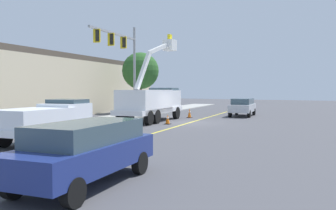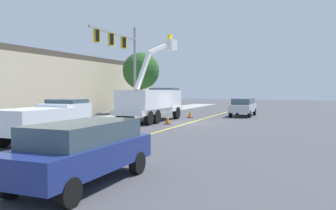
{
  "view_description": "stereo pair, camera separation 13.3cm",
  "coord_description": "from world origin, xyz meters",
  "px_view_note": "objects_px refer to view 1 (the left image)",
  "views": [
    {
      "loc": [
        -23.68,
        -11.87,
        2.59
      ],
      "look_at": [
        -1.51,
        1.04,
        1.4
      ],
      "focal_mm": 36.94,
      "sensor_mm": 36.0,
      "label": 1
    },
    {
      "loc": [
        -23.61,
        -11.99,
        2.59
      ],
      "look_at": [
        -1.51,
        1.04,
        1.4
      ],
      "focal_mm": 36.94,
      "sensor_mm": 36.0,
      "label": 2
    }
  ],
  "objects_px": {
    "service_pickup_truck": "(48,120)",
    "traffic_cone_mid_front": "(122,129)",
    "trailing_sedan": "(85,149)",
    "traffic_cone_mid_rear": "(168,119)",
    "passing_minivan": "(243,106)",
    "traffic_cone_leading": "(58,142)",
    "traffic_cone_trailing": "(189,113)",
    "utility_bucket_truck": "(152,101)",
    "traffic_signal_mast": "(122,53)"
  },
  "relations": [
    {
      "from": "service_pickup_truck",
      "to": "traffic_cone_mid_rear",
      "type": "distance_m",
      "value": 10.5
    },
    {
      "from": "traffic_cone_mid_front",
      "to": "traffic_cone_mid_rear",
      "type": "height_order",
      "value": "traffic_cone_mid_front"
    },
    {
      "from": "trailing_sedan",
      "to": "traffic_cone_mid_front",
      "type": "height_order",
      "value": "trailing_sedan"
    },
    {
      "from": "passing_minivan",
      "to": "traffic_cone_mid_front",
      "type": "xyz_separation_m",
      "value": [
        -17.03,
        1.24,
        -0.59
      ]
    },
    {
      "from": "traffic_cone_mid_front",
      "to": "traffic_signal_mast",
      "type": "height_order",
      "value": "traffic_signal_mast"
    },
    {
      "from": "utility_bucket_truck",
      "to": "traffic_cone_leading",
      "type": "bearing_deg",
      "value": -163.83
    },
    {
      "from": "traffic_cone_leading",
      "to": "passing_minivan",
      "type": "bearing_deg",
      "value": -2.15
    },
    {
      "from": "service_pickup_truck",
      "to": "traffic_signal_mast",
      "type": "bearing_deg",
      "value": 21.97
    },
    {
      "from": "trailing_sedan",
      "to": "traffic_signal_mast",
      "type": "xyz_separation_m",
      "value": [
        16.6,
        11.56,
        4.65
      ]
    },
    {
      "from": "service_pickup_truck",
      "to": "traffic_cone_mid_front",
      "type": "height_order",
      "value": "service_pickup_truck"
    },
    {
      "from": "passing_minivan",
      "to": "utility_bucket_truck",
      "type": "bearing_deg",
      "value": 152.05
    },
    {
      "from": "traffic_cone_mid_rear",
      "to": "traffic_cone_trailing",
      "type": "distance_m",
      "value": 6.02
    },
    {
      "from": "passing_minivan",
      "to": "traffic_cone_mid_rear",
      "type": "relative_size",
      "value": 6.76
    },
    {
      "from": "traffic_cone_mid_rear",
      "to": "trailing_sedan",
      "type": "bearing_deg",
      "value": -157.61
    },
    {
      "from": "service_pickup_truck",
      "to": "traffic_cone_leading",
      "type": "xyz_separation_m",
      "value": [
        -1.28,
        -2.03,
        -0.76
      ]
    },
    {
      "from": "traffic_cone_leading",
      "to": "traffic_cone_trailing",
      "type": "height_order",
      "value": "traffic_cone_trailing"
    },
    {
      "from": "service_pickup_truck",
      "to": "traffic_signal_mast",
      "type": "relative_size",
      "value": 0.72
    },
    {
      "from": "utility_bucket_truck",
      "to": "traffic_cone_mid_front",
      "type": "bearing_deg",
      "value": -157.57
    },
    {
      "from": "traffic_cone_mid_front",
      "to": "service_pickup_truck",
      "type": "bearing_deg",
      "value": 156.04
    },
    {
      "from": "traffic_cone_mid_front",
      "to": "traffic_cone_trailing",
      "type": "relative_size",
      "value": 0.91
    },
    {
      "from": "traffic_cone_trailing",
      "to": "trailing_sedan",
      "type": "bearing_deg",
      "value": -160.63
    },
    {
      "from": "utility_bucket_truck",
      "to": "traffic_cone_leading",
      "type": "xyz_separation_m",
      "value": [
        -13.19,
        -3.82,
        -1.26
      ]
    },
    {
      "from": "passing_minivan",
      "to": "traffic_cone_leading",
      "type": "height_order",
      "value": "passing_minivan"
    },
    {
      "from": "utility_bucket_truck",
      "to": "traffic_cone_mid_rear",
      "type": "bearing_deg",
      "value": -122.17
    },
    {
      "from": "passing_minivan",
      "to": "traffic_cone_leading",
      "type": "distance_m",
      "value": 21.98
    },
    {
      "from": "utility_bucket_truck",
      "to": "trailing_sedan",
      "type": "bearing_deg",
      "value": -152.69
    },
    {
      "from": "traffic_cone_mid_front",
      "to": "traffic_cone_trailing",
      "type": "xyz_separation_m",
      "value": [
        12.72,
        2.27,
        0.04
      ]
    },
    {
      "from": "utility_bucket_truck",
      "to": "traffic_cone_leading",
      "type": "relative_size",
      "value": 11.76
    },
    {
      "from": "traffic_cone_trailing",
      "to": "traffic_signal_mast",
      "type": "xyz_separation_m",
      "value": [
        -4.26,
        4.23,
        5.2
      ]
    },
    {
      "from": "trailing_sedan",
      "to": "traffic_cone_leading",
      "type": "bearing_deg",
      "value": 55.34
    },
    {
      "from": "traffic_cone_mid_front",
      "to": "utility_bucket_truck",
      "type": "bearing_deg",
      "value": 22.43
    },
    {
      "from": "trailing_sedan",
      "to": "traffic_signal_mast",
      "type": "distance_m",
      "value": 20.75
    },
    {
      "from": "service_pickup_truck",
      "to": "passing_minivan",
      "type": "xyz_separation_m",
      "value": [
        20.68,
        -2.86,
        -0.15
      ]
    },
    {
      "from": "traffic_cone_leading",
      "to": "traffic_cone_trailing",
      "type": "distance_m",
      "value": 17.85
    },
    {
      "from": "trailing_sedan",
      "to": "traffic_cone_mid_rear",
      "type": "xyz_separation_m",
      "value": [
        14.95,
        6.16,
        -0.61
      ]
    },
    {
      "from": "utility_bucket_truck",
      "to": "passing_minivan",
      "type": "xyz_separation_m",
      "value": [
        8.76,
        -4.65,
        -0.64
      ]
    },
    {
      "from": "traffic_signal_mast",
      "to": "traffic_cone_mid_front",
      "type": "bearing_deg",
      "value": -142.43
    },
    {
      "from": "passing_minivan",
      "to": "trailing_sedan",
      "type": "relative_size",
      "value": 1.0
    },
    {
      "from": "service_pickup_truck",
      "to": "traffic_signal_mast",
      "type": "height_order",
      "value": "traffic_signal_mast"
    },
    {
      "from": "trailing_sedan",
      "to": "traffic_cone_mid_rear",
      "type": "bearing_deg",
      "value": 22.39
    },
    {
      "from": "utility_bucket_truck",
      "to": "passing_minivan",
      "type": "height_order",
      "value": "utility_bucket_truck"
    },
    {
      "from": "utility_bucket_truck",
      "to": "service_pickup_truck",
      "type": "distance_m",
      "value": 12.06
    },
    {
      "from": "service_pickup_truck",
      "to": "traffic_signal_mast",
      "type": "xyz_separation_m",
      "value": [
        12.11,
        4.88,
        4.5
      ]
    },
    {
      "from": "traffic_cone_trailing",
      "to": "traffic_cone_mid_front",
      "type": "bearing_deg",
      "value": -169.86
    },
    {
      "from": "utility_bucket_truck",
      "to": "passing_minivan",
      "type": "relative_size",
      "value": 1.69
    },
    {
      "from": "traffic_cone_leading",
      "to": "traffic_cone_trailing",
      "type": "xyz_separation_m",
      "value": [
        17.65,
        2.69,
        0.07
      ]
    },
    {
      "from": "traffic_cone_leading",
      "to": "traffic_signal_mast",
      "type": "distance_m",
      "value": 15.96
    },
    {
      "from": "traffic_cone_trailing",
      "to": "passing_minivan",
      "type": "bearing_deg",
      "value": -39.18
    },
    {
      "from": "traffic_cone_trailing",
      "to": "traffic_cone_mid_rear",
      "type": "bearing_deg",
      "value": -168.76
    },
    {
      "from": "traffic_cone_leading",
      "to": "traffic_cone_mid_front",
      "type": "bearing_deg",
      "value": 4.79
    }
  ]
}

